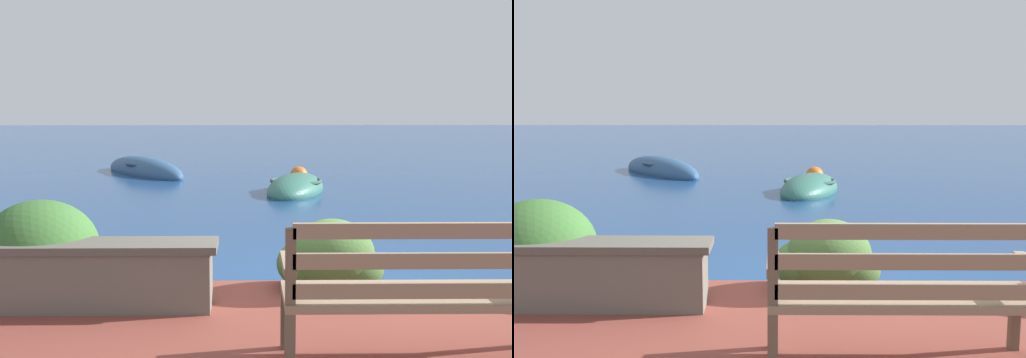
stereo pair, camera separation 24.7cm
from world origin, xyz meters
TOP-DOWN VIEW (x-y plane):
  - ground_plane at (0.00, 0.00)m, footprint 80.00×80.00m
  - park_bench at (0.19, -1.69)m, footprint 1.64×0.48m
  - stone_wall at (-2.16, -0.67)m, footprint 2.18×0.39m
  - hedge_clump_far_left at (-2.56, -0.38)m, footprint 1.19×0.85m
  - hedge_clump_left at (-0.14, -0.26)m, footprint 0.91×0.65m
  - rowboat_nearest at (0.13, 6.47)m, footprint 1.69×2.50m
  - rowboat_mid at (-3.48, 9.43)m, footprint 2.83×3.18m
  - mooring_buoy at (0.37, 8.50)m, footprint 0.48×0.48m

SIDE VIEW (x-z plane):
  - ground_plane at x=0.00m, z-range 0.00..0.00m
  - rowboat_nearest at x=0.13m, z-range -0.27..0.38m
  - rowboat_mid at x=-3.48m, z-range -0.33..0.45m
  - mooring_buoy at x=0.37m, z-range -0.14..0.29m
  - hedge_clump_left at x=-0.14m, z-range 0.18..0.79m
  - stone_wall at x=-2.16m, z-range 0.22..0.75m
  - hedge_clump_far_left at x=-2.56m, z-range 0.17..0.97m
  - park_bench at x=0.19m, z-range 0.24..1.17m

